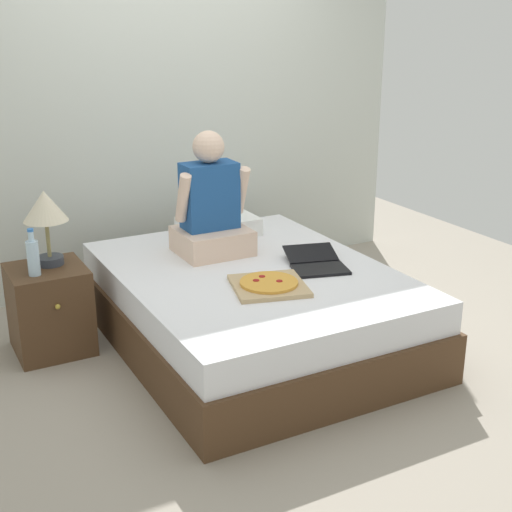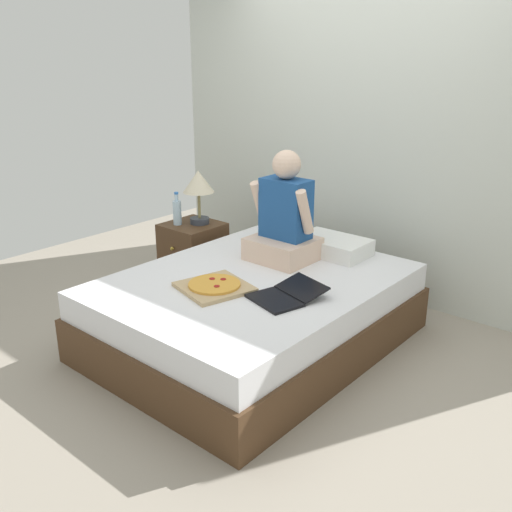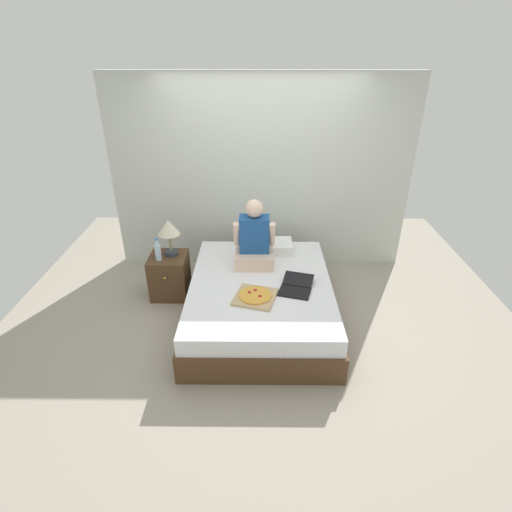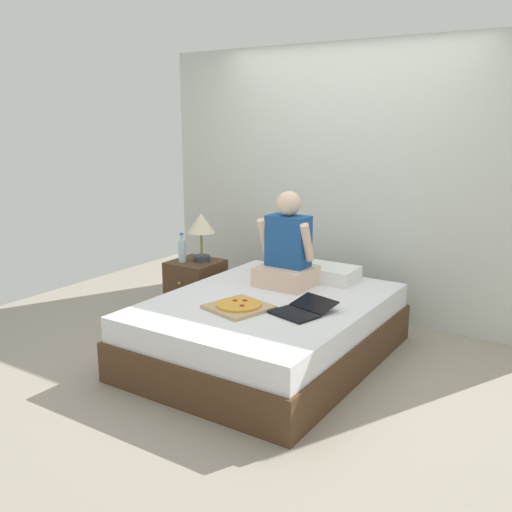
{
  "view_description": "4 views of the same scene",
  "coord_description": "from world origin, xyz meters",
  "px_view_note": "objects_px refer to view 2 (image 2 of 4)",
  "views": [
    {
      "loc": [
        -1.88,
        -3.56,
        1.96
      ],
      "look_at": [
        -0.07,
        -0.19,
        0.64
      ],
      "focal_mm": 50.0,
      "sensor_mm": 36.0,
      "label": 1
    },
    {
      "loc": [
        2.29,
        -2.64,
        1.89
      ],
      "look_at": [
        0.09,
        -0.08,
        0.68
      ],
      "focal_mm": 40.0,
      "sensor_mm": 36.0,
      "label": 2
    },
    {
      "loc": [
        -0.02,
        -3.68,
        2.78
      ],
      "look_at": [
        -0.05,
        0.0,
        0.8
      ],
      "focal_mm": 28.0,
      "sensor_mm": 36.0,
      "label": 3
    },
    {
      "loc": [
        2.2,
        -3.54,
        1.83
      ],
      "look_at": [
        -0.07,
        -0.06,
        0.83
      ],
      "focal_mm": 40.0,
      "sensor_mm": 36.0,
      "label": 4
    }
  ],
  "objects_px": {
    "pizza_box": "(214,286)",
    "person_seated": "(284,220)",
    "bed": "(254,311)",
    "laptop": "(284,296)",
    "water_bottle": "(177,212)",
    "nightstand_left": "(193,253)",
    "lamp_on_left_nightstand": "(198,185)"
  },
  "relations": [
    {
      "from": "laptop",
      "to": "person_seated",
      "type": "bearing_deg",
      "value": 128.04
    },
    {
      "from": "bed",
      "to": "laptop",
      "type": "height_order",
      "value": "laptop"
    },
    {
      "from": "person_seated",
      "to": "laptop",
      "type": "distance_m",
      "value": 0.77
    },
    {
      "from": "lamp_on_left_nightstand",
      "to": "water_bottle",
      "type": "height_order",
      "value": "lamp_on_left_nightstand"
    },
    {
      "from": "water_bottle",
      "to": "pizza_box",
      "type": "relative_size",
      "value": 0.56
    },
    {
      "from": "lamp_on_left_nightstand",
      "to": "bed",
      "type": "bearing_deg",
      "value": -26.76
    },
    {
      "from": "nightstand_left",
      "to": "water_bottle",
      "type": "relative_size",
      "value": 1.91
    },
    {
      "from": "nightstand_left",
      "to": "laptop",
      "type": "relative_size",
      "value": 1.09
    },
    {
      "from": "person_seated",
      "to": "laptop",
      "type": "bearing_deg",
      "value": -51.96
    },
    {
      "from": "water_bottle",
      "to": "laptop",
      "type": "relative_size",
      "value": 0.57
    },
    {
      "from": "lamp_on_left_nightstand",
      "to": "water_bottle",
      "type": "relative_size",
      "value": 1.63
    },
    {
      "from": "bed",
      "to": "lamp_on_left_nightstand",
      "type": "xyz_separation_m",
      "value": [
        -1.07,
        0.54,
        0.62
      ]
    },
    {
      "from": "lamp_on_left_nightstand",
      "to": "laptop",
      "type": "height_order",
      "value": "lamp_on_left_nightstand"
    },
    {
      "from": "water_bottle",
      "to": "person_seated",
      "type": "xyz_separation_m",
      "value": [
        1.12,
        0.01,
        0.13
      ]
    },
    {
      "from": "nightstand_left",
      "to": "pizza_box",
      "type": "height_order",
      "value": "pizza_box"
    },
    {
      "from": "water_bottle",
      "to": "nightstand_left",
      "type": "bearing_deg",
      "value": 48.35
    },
    {
      "from": "nightstand_left",
      "to": "pizza_box",
      "type": "xyz_separation_m",
      "value": [
        1.05,
        -0.8,
        0.24
      ]
    },
    {
      "from": "laptop",
      "to": "lamp_on_left_nightstand",
      "type": "bearing_deg",
      "value": 154.36
    },
    {
      "from": "bed",
      "to": "water_bottle",
      "type": "bearing_deg",
      "value": 161.43
    },
    {
      "from": "bed",
      "to": "water_bottle",
      "type": "relative_size",
      "value": 7.36
    },
    {
      "from": "laptop",
      "to": "water_bottle",
      "type": "bearing_deg",
      "value": 160.54
    },
    {
      "from": "bed",
      "to": "nightstand_left",
      "type": "relative_size",
      "value": 3.84
    },
    {
      "from": "bed",
      "to": "nightstand_left",
      "type": "bearing_deg",
      "value": 156.2
    },
    {
      "from": "bed",
      "to": "nightstand_left",
      "type": "distance_m",
      "value": 1.21
    },
    {
      "from": "nightstand_left",
      "to": "person_seated",
      "type": "height_order",
      "value": "person_seated"
    },
    {
      "from": "laptop",
      "to": "nightstand_left",
      "type": "bearing_deg",
      "value": 156.58
    },
    {
      "from": "water_bottle",
      "to": "person_seated",
      "type": "height_order",
      "value": "person_seated"
    },
    {
      "from": "person_seated",
      "to": "laptop",
      "type": "relative_size",
      "value": 1.61
    },
    {
      "from": "person_seated",
      "to": "bed",
      "type": "bearing_deg",
      "value": -79.96
    },
    {
      "from": "laptop",
      "to": "pizza_box",
      "type": "xyz_separation_m",
      "value": [
        -0.42,
        -0.16,
        -0.0
      ]
    },
    {
      "from": "nightstand_left",
      "to": "lamp_on_left_nightstand",
      "type": "xyz_separation_m",
      "value": [
        0.04,
        0.05,
        0.59
      ]
    },
    {
      "from": "pizza_box",
      "to": "person_seated",
      "type": "bearing_deg",
      "value": 91.34
    }
  ]
}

